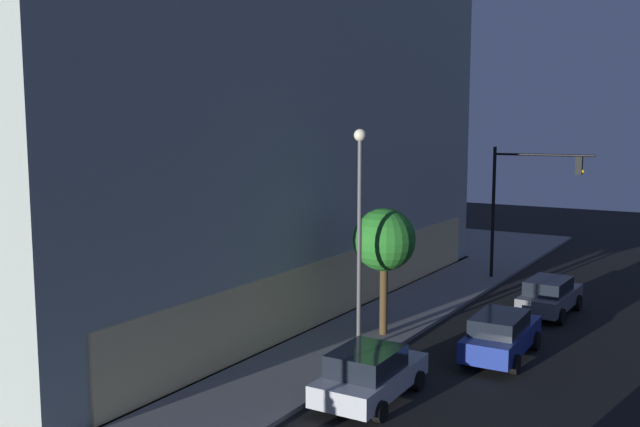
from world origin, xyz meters
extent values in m
cube|color=#4C4C51|center=(13.14, 23.07, 0.07)|extent=(30.91, 27.39, 0.15)
cube|color=#FEE093|center=(13.14, 9.78, 1.46)|extent=(27.46, 0.60, 2.61)
cube|color=#9EA99E|center=(13.14, 23.07, 8.08)|extent=(30.51, 26.99, 15.85)
cylinder|color=black|center=(23.61, 6.39, 3.64)|extent=(0.18, 0.18, 6.99)
cylinder|color=black|center=(23.64, 3.89, 6.76)|extent=(0.18, 5.01, 0.12)
cube|color=black|center=(23.66, 2.13, 6.26)|extent=(0.32, 0.32, 0.90)
sphere|color=yellow|center=(23.66, 1.95, 5.98)|extent=(0.18, 0.18, 0.18)
cylinder|color=#535353|center=(8.95, 6.60, 3.94)|extent=(0.16, 0.16, 7.58)
sphere|color=#F9EFC6|center=(8.95, 6.60, 7.88)|extent=(0.44, 0.44, 0.44)
cylinder|color=#49361E|center=(11.15, 6.70, 1.53)|extent=(0.31, 0.31, 2.76)
sphere|color=#287D27|center=(11.15, 6.70, 3.88)|extent=(2.43, 2.43, 2.43)
cube|color=#B7BABF|center=(5.43, 4.27, 0.63)|extent=(4.47, 2.00, 0.64)
cube|color=black|center=(5.10, 4.26, 1.29)|extent=(2.31, 1.76, 0.67)
cube|color=#F9F4CC|center=(7.58, 4.88, 0.63)|extent=(0.12, 0.20, 0.12)
cube|color=#F9F4CC|center=(7.61, 3.74, 0.63)|extent=(0.12, 0.20, 0.12)
cylinder|color=black|center=(6.79, 5.25, 0.31)|extent=(0.62, 0.25, 0.62)
cylinder|color=black|center=(6.82, 3.34, 0.31)|extent=(0.62, 0.25, 0.62)
cylinder|color=black|center=(4.04, 5.19, 0.31)|extent=(0.62, 0.25, 0.62)
cylinder|color=black|center=(4.08, 3.28, 0.31)|extent=(0.62, 0.25, 0.62)
cube|color=navy|center=(11.25, 2.05, 0.71)|extent=(4.81, 1.86, 0.73)
cube|color=black|center=(10.89, 2.04, 1.37)|extent=(2.62, 1.62, 0.58)
cube|color=#F9F4CC|center=(13.56, 2.64, 0.71)|extent=(0.13, 0.20, 0.12)
cube|color=#F9F4CC|center=(13.59, 1.61, 0.71)|extent=(0.13, 0.20, 0.12)
cylinder|color=black|center=(12.70, 2.96, 0.34)|extent=(0.69, 0.26, 0.69)
cylinder|color=black|center=(12.75, 1.24, 0.34)|extent=(0.69, 0.26, 0.69)
cylinder|color=black|center=(9.75, 2.87, 0.34)|extent=(0.69, 0.26, 0.69)
cylinder|color=black|center=(9.80, 1.15, 0.34)|extent=(0.69, 0.26, 0.69)
cube|color=slate|center=(18.01, 1.98, 0.70)|extent=(4.55, 1.89, 0.69)
cube|color=black|center=(17.67, 1.99, 1.34)|extent=(2.51, 1.64, 0.60)
cube|color=#F9F4CC|center=(20.22, 2.40, 0.70)|extent=(0.13, 0.20, 0.12)
cube|color=#F9F4CC|center=(20.17, 1.37, 0.70)|extent=(0.13, 0.20, 0.12)
cylinder|color=black|center=(19.43, 2.77, 0.35)|extent=(0.71, 0.27, 0.70)
cylinder|color=black|center=(19.36, 1.07, 0.35)|extent=(0.71, 0.27, 0.70)
cylinder|color=black|center=(16.65, 2.89, 0.35)|extent=(0.71, 0.27, 0.70)
cylinder|color=black|center=(16.58, 1.18, 0.35)|extent=(0.71, 0.27, 0.70)
camera|label=1|loc=(-12.46, -4.93, 8.16)|focal=38.85mm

